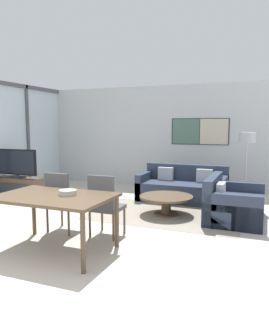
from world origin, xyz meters
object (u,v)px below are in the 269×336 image
at_px(sofa_side, 231,205).
at_px(dining_chair_centre, 105,203).
at_px(tv_console, 18,187).
at_px(sofa_main, 183,188).
at_px(coffee_table, 166,200).
at_px(fruit_bowl, 68,192).
at_px(dining_table, 54,201).
at_px(television, 17,164).
at_px(floor_lamp, 247,143).
at_px(dining_chair_left, 62,199).

distance_m(sofa_side, dining_chair_centre, 2.41).
distance_m(tv_console, sofa_side, 5.00).
xyz_separation_m(tv_console, sofa_main, (3.81, 1.12, 0.04)).
bearing_deg(coffee_table, fruit_bowl, -107.64).
xyz_separation_m(sofa_main, dining_table, (-0.88, -3.71, 0.43)).
height_order(sofa_main, fruit_bowl, fruit_bowl).
height_order(tv_console, television, television).
relative_size(dining_table, floor_lamp, 1.00).
bearing_deg(dining_table, coffee_table, 69.59).
distance_m(television, floor_lamp, 5.32).
height_order(dining_chair_left, fruit_bowl, dining_chair_left).
distance_m(sofa_main, dining_chair_centre, 3.00).
height_order(sofa_main, dining_table, sofa_main).
relative_size(tv_console, television, 1.09).
height_order(television, dining_table, television).
distance_m(television, dining_chair_centre, 3.79).
height_order(tv_console, dining_chair_centre, dining_chair_centre).
height_order(television, sofa_side, television).
bearing_deg(dining_chair_centre, dining_table, -116.17).
xyz_separation_m(tv_console, fruit_bowl, (3.09, -2.49, 0.59)).
height_order(tv_console, sofa_side, sofa_side).
bearing_deg(fruit_bowl, television, 141.11).
distance_m(coffee_table, fruit_bowl, 2.43).
xyz_separation_m(sofa_main, fruit_bowl, (-0.72, -3.61, 0.55)).
distance_m(dining_chair_centre, floor_lamp, 3.63).
height_order(tv_console, floor_lamp, floor_lamp).
relative_size(coffee_table, floor_lamp, 0.65).
distance_m(television, sofa_side, 5.03).
xyz_separation_m(dining_table, dining_chair_centre, (0.37, 0.76, -0.16)).
xyz_separation_m(sofa_side, dining_chair_centre, (-1.69, -1.69, 0.27)).
height_order(dining_table, dining_chair_left, dining_chair_left).
bearing_deg(dining_table, tv_console, 138.53).
xyz_separation_m(television, coffee_table, (3.81, -0.23, -0.52)).
bearing_deg(dining_table, sofa_side, 49.86).
relative_size(television, dining_table, 0.72).
bearing_deg(floor_lamp, television, -166.99).
height_order(fruit_bowl, floor_lamp, floor_lamp).
xyz_separation_m(dining_chair_centre, fruit_bowl, (-0.21, -0.66, 0.28)).
xyz_separation_m(dining_chair_left, floor_lamp, (2.60, 3.07, 0.80)).
bearing_deg(television, dining_table, -41.48).
xyz_separation_m(coffee_table, dining_chair_left, (-1.25, -1.65, 0.26)).
xyz_separation_m(television, sofa_side, (5.00, -0.14, -0.53)).
bearing_deg(fruit_bowl, dining_table, -148.13).
bearing_deg(coffee_table, dining_chair_left, -127.26).
bearing_deg(floor_lamp, tv_console, -166.98).
height_order(television, fruit_bowl, television).
bearing_deg(coffee_table, television, 176.48).
bearing_deg(television, fruit_bowl, -38.89).
distance_m(fruit_bowl, floor_lamp, 4.26).
bearing_deg(coffee_table, sofa_main, 90.00).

